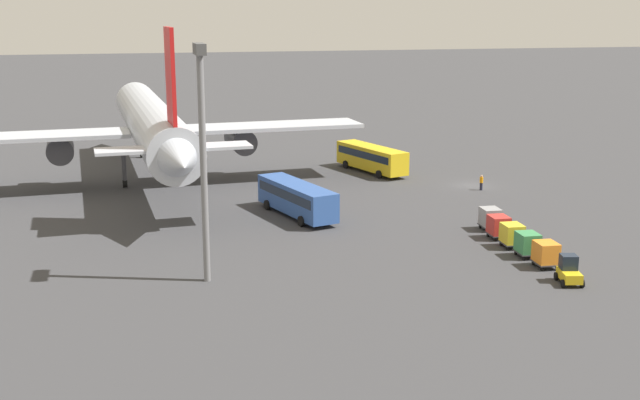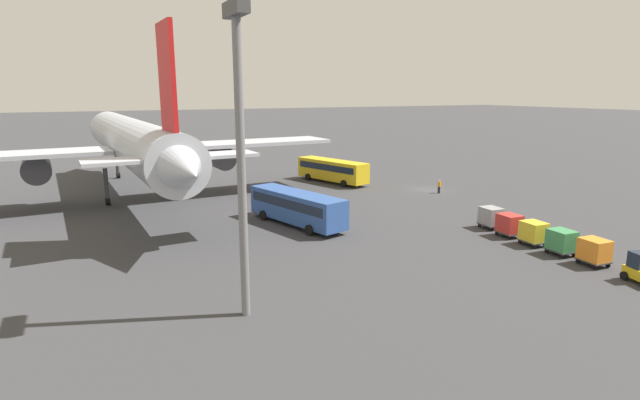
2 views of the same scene
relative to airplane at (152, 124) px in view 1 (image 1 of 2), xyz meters
The scene contains 12 objects.
ground_plane 37.61m from the airplane, 106.62° to the right, with size 600.00×600.00×0.00m, color #38383A.
airplane is the anchor object (origin of this frame).
shuttle_bus_near 27.01m from the airplane, 90.63° to the right, with size 12.13×6.08×3.23m.
shuttle_bus_far 23.63m from the airplane, 146.51° to the right, with size 12.16×5.79×3.24m.
baggage_tug 52.17m from the airplane, 147.30° to the right, with size 2.64×2.11×2.10m.
worker_person 38.21m from the airplane, 110.33° to the right, with size 0.38×0.38×1.74m.
cargo_cart_orange 49.17m from the airplane, 144.73° to the right, with size 2.10×1.81×2.06m.
cargo_cart_green 46.89m from the airplane, 142.81° to the right, with size 2.10×1.81×2.06m.
cargo_cart_yellow 44.74m from the airplane, 140.57° to the right, with size 2.10×1.81×2.06m.
cargo_cart_red 42.73m from the airplane, 138.02° to the right, with size 2.10×1.81×2.06m.
cargo_cart_grey 41.10m from the airplane, 134.80° to the right, with size 2.10×1.81×2.06m.
light_pole 36.72m from the airplane, behind, with size 2.80×0.70×17.51m.
Camera 1 is at (-83.25, 39.25, 19.84)m, focal length 45.00 mm.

